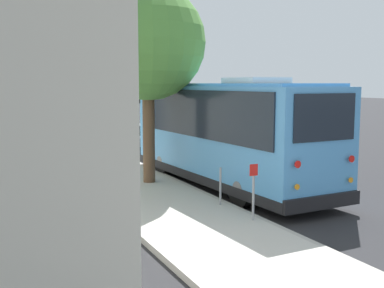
{
  "coord_description": "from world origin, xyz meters",
  "views": [
    {
      "loc": [
        -12.46,
        8.23,
        3.42
      ],
      "look_at": [
        2.78,
        1.07,
        1.3
      ],
      "focal_mm": 45.0,
      "sensor_mm": 36.0,
      "label": 1
    }
  ],
  "objects_px": {
    "sign_post_far": "(220,186)",
    "fire_hydrant": "(117,149)",
    "parked_sedan_blue": "(63,117)",
    "street_tree": "(147,35)",
    "parked_sedan_white": "(52,113)",
    "parked_sedan_tan": "(94,127)",
    "parked_sedan_gray": "(129,137)",
    "sign_post_near": "(253,191)",
    "parked_sedan_silver": "(78,121)",
    "shuttle_bus": "(226,129)"
  },
  "relations": [
    {
      "from": "parked_sedan_gray",
      "to": "parked_sedan_blue",
      "type": "xyz_separation_m",
      "value": [
        18.23,
        0.09,
        -0.02
      ]
    },
    {
      "from": "parked_sedan_blue",
      "to": "street_tree",
      "type": "relative_size",
      "value": 0.62
    },
    {
      "from": "sign_post_near",
      "to": "sign_post_far",
      "type": "height_order",
      "value": "sign_post_near"
    },
    {
      "from": "parked_sedan_gray",
      "to": "sign_post_far",
      "type": "xyz_separation_m",
      "value": [
        -12.93,
        1.55,
        0.06
      ]
    },
    {
      "from": "parked_sedan_silver",
      "to": "parked_sedan_white",
      "type": "relative_size",
      "value": 1.0
    },
    {
      "from": "parked_sedan_gray",
      "to": "sign_post_far",
      "type": "bearing_deg",
      "value": 174.23
    },
    {
      "from": "parked_sedan_gray",
      "to": "parked_sedan_white",
      "type": "relative_size",
      "value": 1.09
    },
    {
      "from": "parked_sedan_gray",
      "to": "parked_sedan_white",
      "type": "xyz_separation_m",
      "value": [
        24.39,
        0.07,
        -0.01
      ]
    },
    {
      "from": "sign_post_near",
      "to": "fire_hydrant",
      "type": "bearing_deg",
      "value": 0.87
    },
    {
      "from": "street_tree",
      "to": "fire_hydrant",
      "type": "xyz_separation_m",
      "value": [
        5.53,
        -0.53,
        -4.43
      ]
    },
    {
      "from": "parked_sedan_silver",
      "to": "sign_post_near",
      "type": "distance_m",
      "value": 27.21
    },
    {
      "from": "parked_sedan_gray",
      "to": "parked_sedan_blue",
      "type": "relative_size",
      "value": 1.06
    },
    {
      "from": "parked_sedan_white",
      "to": "fire_hydrant",
      "type": "height_order",
      "value": "parked_sedan_white"
    },
    {
      "from": "parked_sedan_gray",
      "to": "parked_sedan_silver",
      "type": "bearing_deg",
      "value": 1.16
    },
    {
      "from": "parked_sedan_gray",
      "to": "parked_sedan_silver",
      "type": "height_order",
      "value": "parked_sedan_gray"
    },
    {
      "from": "sign_post_near",
      "to": "sign_post_far",
      "type": "xyz_separation_m",
      "value": [
        1.65,
        0.0,
        -0.2
      ]
    },
    {
      "from": "parked_sedan_tan",
      "to": "street_tree",
      "type": "bearing_deg",
      "value": 172.56
    },
    {
      "from": "fire_hydrant",
      "to": "sign_post_near",
      "type": "bearing_deg",
      "value": -179.13
    },
    {
      "from": "fire_hydrant",
      "to": "parked_sedan_white",
      "type": "bearing_deg",
      "value": -3.36
    },
    {
      "from": "parked_sedan_tan",
      "to": "parked_sedan_white",
      "type": "relative_size",
      "value": 1.07
    },
    {
      "from": "sign_post_far",
      "to": "fire_hydrant",
      "type": "xyz_separation_m",
      "value": [
        9.34,
        0.17,
        -0.11
      ]
    },
    {
      "from": "street_tree",
      "to": "sign_post_near",
      "type": "height_order",
      "value": "street_tree"
    },
    {
      "from": "parked_sedan_silver",
      "to": "parked_sedan_gray",
      "type": "bearing_deg",
      "value": -178.0
    },
    {
      "from": "shuttle_bus",
      "to": "sign_post_near",
      "type": "height_order",
      "value": "shuttle_bus"
    },
    {
      "from": "parked_sedan_silver",
      "to": "parked_sedan_blue",
      "type": "bearing_deg",
      "value": 2.58
    },
    {
      "from": "fire_hydrant",
      "to": "shuttle_bus",
      "type": "bearing_deg",
      "value": -165.01
    },
    {
      "from": "sign_post_far",
      "to": "fire_hydrant",
      "type": "bearing_deg",
      "value": 1.03
    },
    {
      "from": "street_tree",
      "to": "sign_post_near",
      "type": "bearing_deg",
      "value": -172.74
    },
    {
      "from": "fire_hydrant",
      "to": "street_tree",
      "type": "bearing_deg",
      "value": 174.56
    },
    {
      "from": "parked_sedan_gray",
      "to": "parked_sedan_tan",
      "type": "height_order",
      "value": "parked_sedan_gray"
    },
    {
      "from": "parked_sedan_tan",
      "to": "parked_sedan_blue",
      "type": "relative_size",
      "value": 1.04
    },
    {
      "from": "shuttle_bus",
      "to": "sign_post_far",
      "type": "height_order",
      "value": "shuttle_bus"
    },
    {
      "from": "shuttle_bus",
      "to": "fire_hydrant",
      "type": "xyz_separation_m",
      "value": [
        6.72,
        1.8,
        -1.38
      ]
    },
    {
      "from": "parked_sedan_white",
      "to": "parked_sedan_gray",
      "type": "bearing_deg",
      "value": 178.58
    },
    {
      "from": "sign_post_far",
      "to": "parked_sedan_silver",
      "type": "bearing_deg",
      "value": -3.42
    },
    {
      "from": "parked_sedan_gray",
      "to": "parked_sedan_white",
      "type": "height_order",
      "value": "parked_sedan_gray"
    },
    {
      "from": "sign_post_near",
      "to": "street_tree",
      "type": "bearing_deg",
      "value": 7.26
    },
    {
      "from": "parked_sedan_white",
      "to": "sign_post_far",
      "type": "distance_m",
      "value": 37.36
    },
    {
      "from": "parked_sedan_blue",
      "to": "fire_hydrant",
      "type": "relative_size",
      "value": 5.43
    },
    {
      "from": "parked_sedan_blue",
      "to": "street_tree",
      "type": "xyz_separation_m",
      "value": [
        -27.36,
        2.15,
        4.4
      ]
    },
    {
      "from": "parked_sedan_tan",
      "to": "fire_hydrant",
      "type": "height_order",
      "value": "parked_sedan_tan"
    },
    {
      "from": "parked_sedan_blue",
      "to": "sign_post_near",
      "type": "bearing_deg",
      "value": -179.56
    },
    {
      "from": "parked_sedan_silver",
      "to": "parked_sedan_blue",
      "type": "xyz_separation_m",
      "value": [
        5.65,
        0.07,
        -0.01
      ]
    },
    {
      "from": "fire_hydrant",
      "to": "sign_post_far",
      "type": "bearing_deg",
      "value": -178.97
    },
    {
      "from": "parked_sedan_gray",
      "to": "sign_post_near",
      "type": "xyz_separation_m",
      "value": [
        -14.58,
        1.55,
        0.25
      ]
    },
    {
      "from": "parked_sedan_tan",
      "to": "parked_sedan_white",
      "type": "xyz_separation_m",
      "value": [
        17.8,
        -0.2,
        -0.0
      ]
    },
    {
      "from": "parked_sedan_gray",
      "to": "fire_hydrant",
      "type": "bearing_deg",
      "value": 155.52
    },
    {
      "from": "shuttle_bus",
      "to": "street_tree",
      "type": "relative_size",
      "value": 1.33
    },
    {
      "from": "shuttle_bus",
      "to": "sign_post_far",
      "type": "distance_m",
      "value": 3.34
    },
    {
      "from": "street_tree",
      "to": "sign_post_near",
      "type": "xyz_separation_m",
      "value": [
        -5.45,
        -0.7,
        -4.13
      ]
    }
  ]
}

